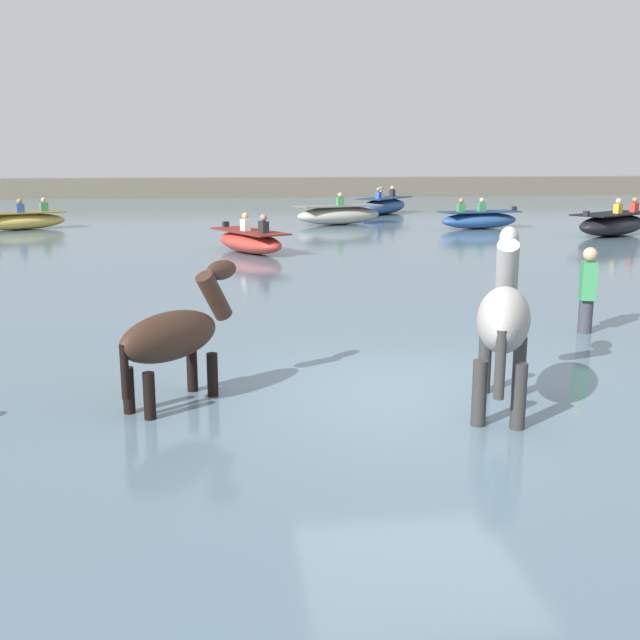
% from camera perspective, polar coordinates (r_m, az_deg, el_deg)
% --- Properties ---
extents(ground_plane, '(120.00, 120.00, 0.00)m').
position_cam_1_polar(ground_plane, '(8.23, 7.36, -8.29)').
color(ground_plane, '#666051').
extents(water_surface, '(90.00, 90.00, 0.38)m').
position_cam_1_polar(water_surface, '(17.76, -0.74, 3.64)').
color(water_surface, slate).
rests_on(water_surface, ground).
extents(horse_lead_grey, '(1.07, 1.95, 2.15)m').
position_cam_1_polar(horse_lead_grey, '(7.68, 13.85, -0.15)').
color(horse_lead_grey, gray).
rests_on(horse_lead_grey, ground).
extents(horse_trailing_dark_bay, '(1.33, 1.41, 1.80)m').
position_cam_1_polar(horse_trailing_dark_bay, '(7.77, -11.00, -1.44)').
color(horse_trailing_dark_bay, '#382319').
rests_on(horse_trailing_dark_bay, ground).
extents(boat_mid_channel, '(3.61, 2.25, 1.20)m').
position_cam_1_polar(boat_mid_channel, '(28.33, 1.45, 8.04)').
color(boat_mid_channel, '#B2AD9E').
rests_on(boat_mid_channel, water_surface).
extents(boat_mid_outer, '(3.08, 3.43, 1.21)m').
position_cam_1_polar(boat_mid_outer, '(33.67, 4.92, 8.71)').
color(boat_mid_outer, '#28518E').
rests_on(boat_mid_outer, water_surface).
extents(boat_distant_west, '(3.21, 2.36, 1.08)m').
position_cam_1_polar(boat_distant_west, '(28.30, -21.94, 7.06)').
color(boat_distant_west, gold).
rests_on(boat_distant_west, water_surface).
extents(boat_near_starboard, '(3.52, 2.85, 1.20)m').
position_cam_1_polar(boat_near_starboard, '(26.08, 21.47, 6.83)').
color(boat_near_starboard, black).
rests_on(boat_near_starboard, water_surface).
extents(boat_near_port, '(2.18, 2.98, 1.07)m').
position_cam_1_polar(boat_near_port, '(20.02, -5.38, 6.02)').
color(boat_near_port, '#BC382D').
rests_on(boat_near_port, water_surface).
extents(boat_far_offshore, '(3.10, 1.62, 1.09)m').
position_cam_1_polar(boat_far_offshore, '(27.27, 12.07, 7.51)').
color(boat_far_offshore, '#28518E').
rests_on(boat_far_offshore, water_surface).
extents(person_onlooker_left, '(0.29, 0.37, 1.63)m').
position_cam_1_polar(person_onlooker_left, '(11.43, 19.70, 1.46)').
color(person_onlooker_left, '#383842').
rests_on(person_onlooker_left, ground).
extents(far_shoreline, '(80.00, 2.40, 1.58)m').
position_cam_1_polar(far_shoreline, '(48.24, -5.00, 9.84)').
color(far_shoreline, '#605B4C').
rests_on(far_shoreline, ground).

